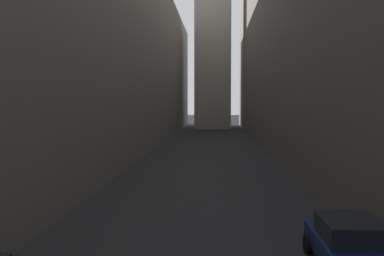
% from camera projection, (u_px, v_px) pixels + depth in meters
% --- Properties ---
extents(ground_plane, '(264.00, 264.00, 0.00)m').
position_uv_depth(ground_plane, '(209.00, 152.00, 43.55)').
color(ground_plane, '#232326').
extents(building_block_left, '(12.79, 108.00, 19.22)m').
position_uv_depth(building_block_left, '(89.00, 52.00, 45.65)').
color(building_block_left, slate).
rests_on(building_block_left, ground).
extents(building_block_right, '(15.08, 108.00, 23.75)m').
position_uv_depth(building_block_right, '(346.00, 27.00, 44.21)').
color(building_block_right, '#60594F').
rests_on(building_block_right, ground).
extents(parked_car_right_third, '(1.93, 4.22, 1.47)m').
position_uv_depth(parked_car_right_third, '(350.00, 244.00, 12.82)').
color(parked_car_right_third, navy).
rests_on(parked_car_right_third, ground).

